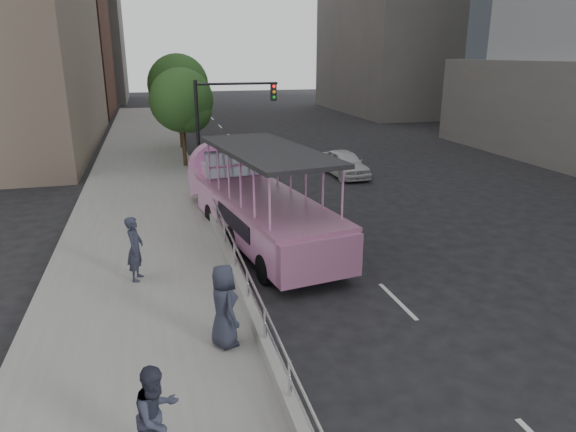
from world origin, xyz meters
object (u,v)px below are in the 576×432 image
object	(u,v)px
parking_sign	(205,171)
pedestrian_far	(224,306)
pedestrian_mid	(157,416)
street_tree_near	(184,103)
traffic_signal	(221,115)
pedestrian_near	(135,249)
car	(344,163)
street_tree_far	(180,87)
duck_boat	(253,202)

from	to	relation	value
parking_sign	pedestrian_far	bearing A→B (deg)	-94.33
pedestrian_mid	street_tree_near	size ratio (longest dim) A/B	0.30
parking_sign	traffic_signal	xyz separation A→B (m)	(1.29, 3.92, 1.93)
pedestrian_near	pedestrian_mid	world-z (taller)	pedestrian_near
parking_sign	street_tree_near	size ratio (longest dim) A/B	0.43
car	street_tree_far	distance (m)	12.97
traffic_signal	duck_boat	bearing A→B (deg)	-90.37
car	parking_sign	distance (m)	8.84
car	street_tree_near	distance (m)	9.48
traffic_signal	street_tree_far	size ratio (longest dim) A/B	0.81
street_tree_near	traffic_signal	bearing A→B (deg)	-65.02
street_tree_near	pedestrian_far	bearing A→B (deg)	-91.79
duck_boat	street_tree_far	distance (m)	18.06
pedestrian_far	street_tree_near	bearing A→B (deg)	-17.56
pedestrian_near	duck_boat	bearing A→B (deg)	-34.89
pedestrian_near	car	bearing A→B (deg)	-28.43
pedestrian_near	traffic_signal	xyz separation A→B (m)	(4.12, 11.89, 2.27)
pedestrian_mid	parking_sign	distance (m)	15.35
duck_boat	traffic_signal	size ratio (longest dim) A/B	2.07
pedestrian_mid	traffic_signal	xyz separation A→B (m)	(3.68, 19.08, 2.34)
pedestrian_mid	traffic_signal	size ratio (longest dim) A/B	0.33
pedestrian_near	parking_sign	xyz separation A→B (m)	(2.83, 7.97, 0.34)
traffic_signal	street_tree_far	bearing A→B (deg)	98.43
traffic_signal	pedestrian_near	bearing A→B (deg)	-109.14
pedestrian_near	street_tree_far	bearing A→B (deg)	6.65
pedestrian_far	traffic_signal	bearing A→B (deg)	-23.64
pedestrian_far	pedestrian_near	bearing A→B (deg)	9.62
pedestrian_mid	street_tree_near	bearing A→B (deg)	43.54
pedestrian_near	parking_sign	world-z (taller)	parking_sign
street_tree_far	pedestrian_mid	bearing A→B (deg)	-94.58
pedestrian_far	street_tree_far	distance (m)	25.56
pedestrian_mid	pedestrian_far	world-z (taller)	pedestrian_far
traffic_signal	street_tree_near	distance (m)	3.80
pedestrian_near	street_tree_near	size ratio (longest dim) A/B	0.33
traffic_signal	street_tree_near	bearing A→B (deg)	114.98
car	parking_sign	world-z (taller)	parking_sign
car	pedestrian_far	bearing A→B (deg)	-121.60
car	pedestrian_near	xyz separation A→B (m)	(-10.76, -11.79, 0.53)
pedestrian_mid	pedestrian_far	bearing A→B (deg)	23.68
duck_boat	street_tree_near	xyz separation A→B (m)	(-1.54, 11.76, 2.53)
duck_boat	traffic_signal	world-z (taller)	traffic_signal
pedestrian_mid	street_tree_far	world-z (taller)	street_tree_far
duck_boat	pedestrian_mid	distance (m)	11.35
parking_sign	street_tree_far	world-z (taller)	street_tree_far
parking_sign	street_tree_far	size ratio (longest dim) A/B	0.38
car	pedestrian_mid	world-z (taller)	pedestrian_mid
parking_sign	street_tree_near	xyz separation A→B (m)	(-0.30, 7.35, 2.25)
pedestrian_mid	traffic_signal	distance (m)	19.58
duck_boat	pedestrian_near	bearing A→B (deg)	-138.84
car	street_tree_near	bearing A→B (deg)	154.36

